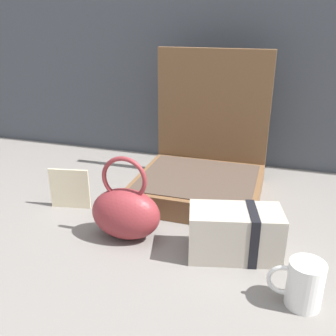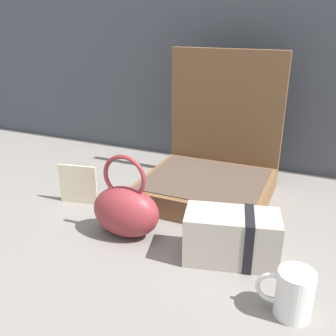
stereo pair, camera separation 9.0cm
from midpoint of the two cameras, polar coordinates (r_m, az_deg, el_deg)
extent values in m
plane|color=slate|center=(1.00, -3.62, -9.33)|extent=(6.00, 6.00, 0.00)
cube|color=brown|center=(1.15, 2.41, -3.09)|extent=(0.37, 0.34, 0.07)
cube|color=#4C3D33|center=(1.14, 2.44, -1.52)|extent=(0.34, 0.30, 0.00)
cube|color=brown|center=(1.26, 4.73, 7.89)|extent=(0.37, 0.02, 0.43)
ellipsoid|color=maroon|center=(0.95, -9.19, -7.00)|extent=(0.18, 0.11, 0.13)
torus|color=maroon|center=(0.91, -9.55, -1.72)|extent=(0.12, 0.02, 0.12)
cube|color=#B2A899|center=(0.88, 7.26, -9.92)|extent=(0.23, 0.15, 0.12)
cube|color=black|center=(0.88, 9.68, -9.94)|extent=(0.04, 0.11, 0.12)
cylinder|color=white|center=(0.78, 17.00, -16.72)|extent=(0.07, 0.07, 0.10)
torus|color=white|center=(0.78, 14.02, -16.40)|extent=(0.07, 0.01, 0.07)
cube|color=beige|center=(1.13, -17.01, -3.10)|extent=(0.12, 0.03, 0.12)
camera|label=1|loc=(0.04, -92.86, -1.16)|focal=39.93mm
camera|label=2|loc=(0.04, 87.14, 1.16)|focal=39.93mm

